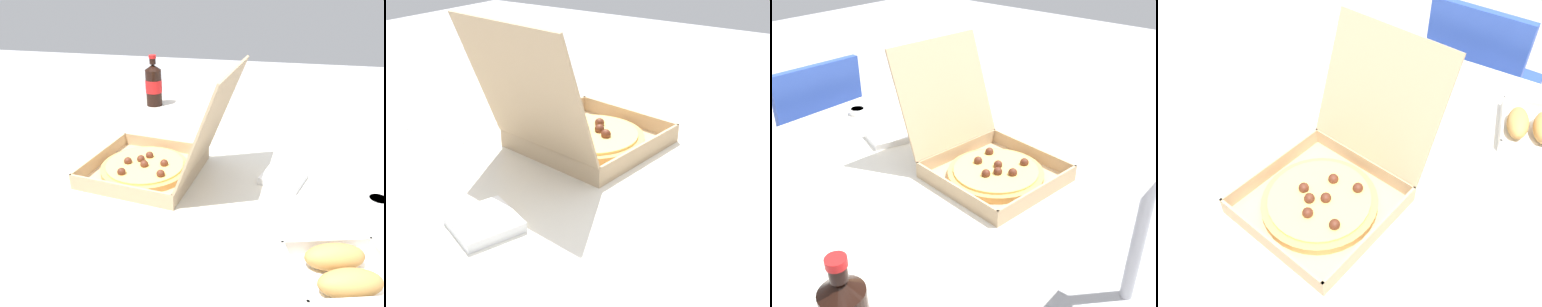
# 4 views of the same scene
# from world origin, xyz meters

# --- Properties ---
(dining_table) EXTENTS (1.39, 1.07, 0.70)m
(dining_table) POSITION_xyz_m (0.00, 0.00, 0.64)
(dining_table) COLOR silver
(dining_table) RESTS_ON ground_plane
(pizza_box_open) EXTENTS (0.35, 0.44, 0.33)m
(pizza_box_open) POSITION_xyz_m (0.08, -0.18, 0.75)
(pizza_box_open) COLOR tan
(pizza_box_open) RESTS_ON dining_table
(bread_side_box) EXTENTS (0.20, 0.22, 0.06)m
(bread_side_box) POSITION_xyz_m (0.39, 0.29, 0.73)
(bread_side_box) COLOR white
(bread_side_box) RESTS_ON dining_table
(cola_bottle) EXTENTS (0.07, 0.07, 0.22)m
(cola_bottle) POSITION_xyz_m (-0.53, -0.38, 0.80)
(cola_bottle) COLOR black
(cola_bottle) RESTS_ON dining_table
(paper_menu) EXTENTS (0.22, 0.17, 0.00)m
(paper_menu) POSITION_xyz_m (0.43, -0.10, 0.70)
(paper_menu) COLOR white
(paper_menu) RESTS_ON dining_table
(napkin_pile) EXTENTS (0.14, 0.14, 0.02)m
(napkin_pile) POSITION_xyz_m (0.03, 0.18, 0.71)
(napkin_pile) COLOR white
(napkin_pile) RESTS_ON dining_table
(dipping_sauce_cup) EXTENTS (0.06, 0.06, 0.02)m
(dipping_sauce_cup) POSITION_xyz_m (0.10, 0.42, 0.71)
(dipping_sauce_cup) COLOR white
(dipping_sauce_cup) RESTS_ON dining_table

